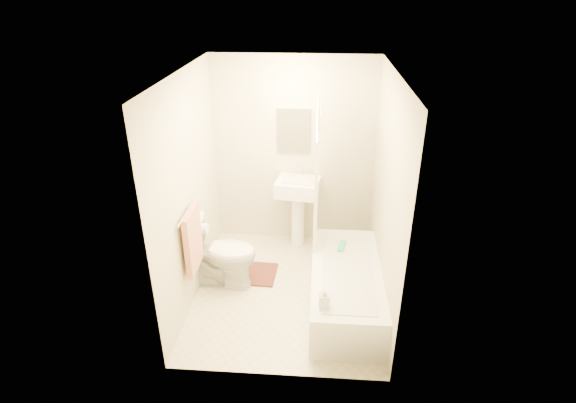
# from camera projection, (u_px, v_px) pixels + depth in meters

# --- Properties ---
(floor) EXTENTS (2.40, 2.40, 0.00)m
(floor) POSITION_uv_depth(u_px,v_px,m) (286.00, 291.00, 5.06)
(floor) COLOR beige
(floor) RESTS_ON ground
(ceiling) EXTENTS (2.40, 2.40, 0.00)m
(ceiling) POSITION_uv_depth(u_px,v_px,m) (286.00, 73.00, 3.99)
(ceiling) COLOR white
(ceiling) RESTS_ON ground
(wall_back) EXTENTS (2.00, 0.02, 2.40)m
(wall_back) POSITION_uv_depth(u_px,v_px,m) (294.00, 153.00, 5.60)
(wall_back) COLOR beige
(wall_back) RESTS_ON ground
(wall_left) EXTENTS (0.02, 2.40, 2.40)m
(wall_left) POSITION_uv_depth(u_px,v_px,m) (189.00, 192.00, 4.59)
(wall_left) COLOR beige
(wall_left) RESTS_ON ground
(wall_right) EXTENTS (0.02, 2.40, 2.40)m
(wall_right) POSITION_uv_depth(u_px,v_px,m) (386.00, 198.00, 4.46)
(wall_right) COLOR beige
(wall_right) RESTS_ON ground
(mirror) EXTENTS (0.40, 0.03, 0.55)m
(mirror) POSITION_uv_depth(u_px,v_px,m) (294.00, 131.00, 5.44)
(mirror) COLOR white
(mirror) RESTS_ON wall_back
(curtain_rod) EXTENTS (0.03, 1.70, 0.03)m
(curtain_rod) POSITION_uv_depth(u_px,v_px,m) (318.00, 115.00, 4.24)
(curtain_rod) COLOR silver
(curtain_rod) RESTS_ON wall_back
(shower_curtain) EXTENTS (0.04, 0.80, 1.55)m
(shower_curtain) POSITION_uv_depth(u_px,v_px,m) (317.00, 174.00, 4.94)
(shower_curtain) COLOR silver
(shower_curtain) RESTS_ON curtain_rod
(towel_bar) EXTENTS (0.02, 0.60, 0.02)m
(towel_bar) POSITION_uv_depth(u_px,v_px,m) (187.00, 212.00, 4.41)
(towel_bar) COLOR silver
(towel_bar) RESTS_ON wall_left
(towel) EXTENTS (0.06, 0.45, 0.66)m
(towel) POSITION_uv_depth(u_px,v_px,m) (193.00, 240.00, 4.55)
(towel) COLOR #CC7266
(towel) RESTS_ON towel_bar
(toilet_paper) EXTENTS (0.11, 0.12, 0.12)m
(toilet_paper) POSITION_uv_depth(u_px,v_px,m) (203.00, 228.00, 4.91)
(toilet_paper) COLOR white
(toilet_paper) RESTS_ON wall_left
(toilet) EXTENTS (0.84, 0.51, 0.80)m
(toilet) POSITION_uv_depth(u_px,v_px,m) (220.00, 253.00, 5.02)
(toilet) COLOR silver
(toilet) RESTS_ON floor
(sink) EXTENTS (0.57, 0.48, 1.02)m
(sink) POSITION_uv_depth(u_px,v_px,m) (298.00, 210.00, 5.71)
(sink) COLOR white
(sink) RESTS_ON floor
(bathtub) EXTENTS (0.72, 1.64, 0.46)m
(bathtub) POSITION_uv_depth(u_px,v_px,m) (345.00, 288.00, 4.73)
(bathtub) COLOR white
(bathtub) RESTS_ON floor
(bath_mat) EXTENTS (0.64, 0.50, 0.02)m
(bath_mat) POSITION_uv_depth(u_px,v_px,m) (250.00, 273.00, 5.34)
(bath_mat) COLOR #4D291D
(bath_mat) RESTS_ON floor
(soap_bottle) EXTENTS (0.10, 0.10, 0.21)m
(soap_bottle) POSITION_uv_depth(u_px,v_px,m) (324.00, 298.00, 4.06)
(soap_bottle) COLOR white
(soap_bottle) RESTS_ON bathtub
(scrub_brush) EXTENTS (0.11, 0.23, 0.04)m
(scrub_brush) POSITION_uv_depth(u_px,v_px,m) (342.00, 246.00, 5.00)
(scrub_brush) COLOR #32BB77
(scrub_brush) RESTS_ON bathtub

